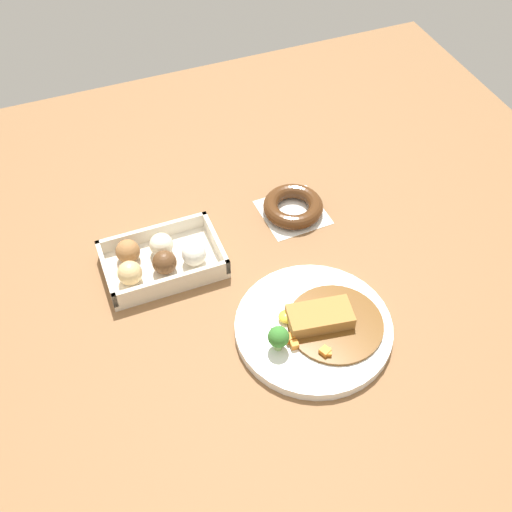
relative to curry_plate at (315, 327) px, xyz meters
name	(u,v)px	position (x,y,z in m)	size (l,w,h in m)	color
ground_plane	(244,335)	(-0.11, 0.04, -0.01)	(1.60, 1.60, 0.00)	brown
curry_plate	(315,327)	(0.00, 0.00, 0.00)	(0.26, 0.26, 0.07)	white
donut_box	(160,260)	(-0.20, 0.23, 0.01)	(0.21, 0.14, 0.06)	beige
chocolate_ring_donut	(293,207)	(0.08, 0.27, 0.00)	(0.12, 0.12, 0.03)	white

